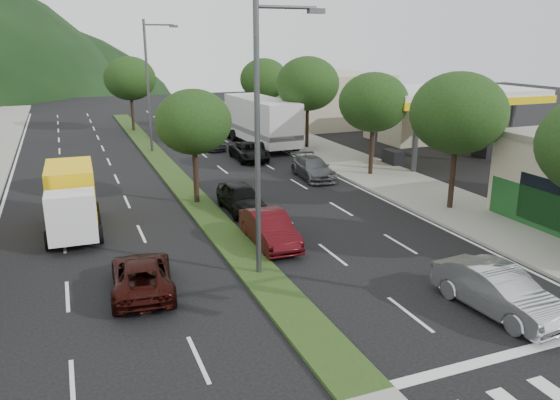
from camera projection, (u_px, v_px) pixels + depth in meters
name	position (u px, v px, depth m)	size (l,w,h in m)	color
ground	(367.00, 398.00, 13.55)	(160.00, 160.00, 0.00)	black
sidewalk_right	(341.00, 159.00, 40.24)	(5.00, 90.00, 0.15)	gray
median	(164.00, 165.00, 38.48)	(1.60, 56.00, 0.12)	#203714
gas_canopy	(444.00, 97.00, 38.59)	(12.20, 8.20, 5.25)	silver
bldg_right_far	(317.00, 97.00, 58.94)	(10.00, 16.00, 5.20)	#BCB595
tree_r_b	(458.00, 113.00, 27.08)	(4.80, 4.80, 6.94)	black
tree_r_c	(374.00, 102.00, 34.29)	(4.40, 4.40, 6.48)	black
tree_r_d	(308.00, 84.00, 43.07)	(5.00, 5.00, 7.17)	black
tree_r_e	(264.00, 79.00, 52.06)	(4.60, 4.60, 6.71)	black
tree_med_near	(193.00, 122.00, 28.33)	(4.00, 4.00, 6.02)	black
tree_med_far	(130.00, 79.00, 51.32)	(4.80, 4.80, 6.94)	black
streetlight_near	(263.00, 128.00, 19.17)	(2.60, 0.25, 10.00)	#47494C
streetlight_mid	(150.00, 80.00, 41.44)	(2.60, 0.25, 10.00)	#47494C
sedan_silver	(498.00, 291.00, 17.63)	(1.61, 4.63, 1.52)	#9C9FA3
suv_maroon	(142.00, 275.00, 19.11)	(2.06, 4.47, 1.24)	black
car_queue_a	(241.00, 198.00, 28.07)	(1.74, 4.32, 1.47)	black
car_queue_b	(313.00, 168.00, 34.84)	(1.85, 4.56, 1.32)	#4B4C50
car_queue_c	(270.00, 229.00, 23.51)	(1.52, 4.37, 1.44)	#420B0F
car_queue_d	(249.00, 152.00, 40.03)	(2.11, 4.58, 1.27)	black
car_queue_e	(211.00, 142.00, 43.94)	(1.44, 3.58, 1.22)	#47474B
box_truck	(72.00, 201.00, 25.13)	(2.47, 6.02, 2.94)	silver
motorhome	(261.00, 121.00, 45.25)	(3.61, 10.29, 3.90)	silver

